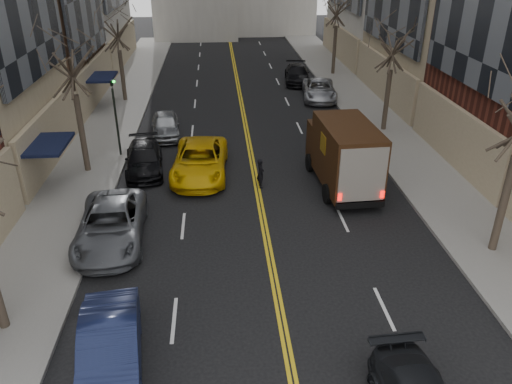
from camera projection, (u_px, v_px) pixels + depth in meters
sidewalk_left at (109, 127)px, 32.69m from camera, size 4.00×66.00×0.15m
sidewalk_right at (377, 120)px, 33.98m from camera, size 4.00×66.00×0.15m
tree_lf_mid at (67, 45)px, 23.53m from camera, size 3.20×3.20×8.91m
tree_lf_far at (116, 19)px, 35.34m from camera, size 3.20×3.20×8.12m
tree_rt_mid at (395, 32)px, 29.43m from camera, size 3.20×3.20×8.32m
traffic_signal at (115, 109)px, 27.12m from camera, size 0.29×0.26×4.70m
ups_truck at (343, 154)px, 24.29m from camera, size 2.78×6.30×3.39m
taxi at (200, 161)px, 25.85m from camera, size 3.05×6.02×1.63m
pedestrian at (261, 173)px, 24.61m from camera, size 0.43×0.60×1.52m
parked_lf_b at (110, 349)px, 14.02m from camera, size 2.26×4.87×1.55m
parked_lf_c at (111, 225)px, 20.11m from camera, size 2.88×5.73×1.55m
parked_lf_d at (144, 159)px, 26.41m from camera, size 2.41×4.86×1.36m
parked_lf_e at (165, 125)px, 31.09m from camera, size 2.11×4.39×1.45m
parked_rt_a at (329, 125)px, 31.29m from camera, size 1.68×4.12×1.33m
parked_rt_b at (319, 90)px, 38.35m from camera, size 3.03×5.50×1.46m
parked_rt_c at (297, 74)px, 42.75m from camera, size 2.54×5.19×1.45m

